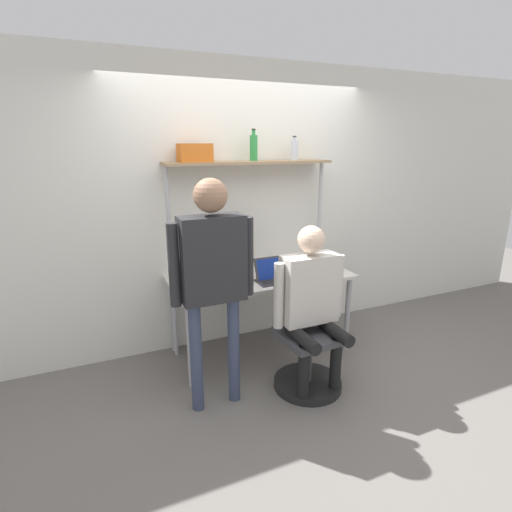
% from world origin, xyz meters
% --- Properties ---
extents(ground_plane, '(12.00, 12.00, 0.00)m').
position_xyz_m(ground_plane, '(0.00, 0.00, 0.00)').
color(ground_plane, slate).
extents(wall_back, '(8.00, 0.06, 2.70)m').
position_xyz_m(wall_back, '(0.00, 0.82, 1.35)').
color(wall_back, silver).
rests_on(wall_back, ground_plane).
extents(desk, '(1.66, 0.77, 0.77)m').
position_xyz_m(desk, '(0.00, 0.41, 0.70)').
color(desk, beige).
rests_on(desk, ground_plane).
extents(shelf_unit, '(1.58, 0.28, 1.80)m').
position_xyz_m(shelf_unit, '(0.00, 0.64, 1.52)').
color(shelf_unit, '#997A56').
rests_on(shelf_unit, ground_plane).
extents(monitor, '(0.47, 0.18, 0.52)m').
position_xyz_m(monitor, '(-0.22, 0.67, 1.06)').
color(monitor, '#B7B7BC').
rests_on(monitor, desk).
extents(laptop, '(0.36, 0.21, 0.20)m').
position_xyz_m(laptop, '(0.06, 0.22, 0.83)').
color(laptop, '#333338').
rests_on(laptop, desk).
extents(cell_phone, '(0.07, 0.15, 0.01)m').
position_xyz_m(cell_phone, '(0.30, 0.16, 0.78)').
color(cell_phone, silver).
rests_on(cell_phone, desk).
extents(office_chair, '(0.56, 0.56, 0.94)m').
position_xyz_m(office_chair, '(0.11, -0.27, 0.29)').
color(office_chair, black).
rests_on(office_chair, ground_plane).
extents(person_seated, '(0.61, 0.46, 1.36)m').
position_xyz_m(person_seated, '(0.11, -0.32, 0.81)').
color(person_seated, black).
rests_on(person_seated, ground_plane).
extents(person_standing, '(0.62, 0.23, 1.73)m').
position_xyz_m(person_standing, '(-0.65, -0.22, 1.12)').
color(person_standing, '#38425B').
rests_on(person_standing, ground_plane).
extents(bottle_clear, '(0.07, 0.07, 0.22)m').
position_xyz_m(bottle_clear, '(0.46, 0.64, 1.89)').
color(bottle_clear, silver).
rests_on(bottle_clear, shelf_unit).
extents(bottle_green, '(0.07, 0.07, 0.28)m').
position_xyz_m(bottle_green, '(0.04, 0.64, 1.92)').
color(bottle_green, '#2D8C3F').
rests_on(bottle_green, shelf_unit).
extents(storage_box, '(0.28, 0.19, 0.15)m').
position_xyz_m(storage_box, '(-0.51, 0.64, 1.87)').
color(storage_box, '#D1661E').
rests_on(storage_box, shelf_unit).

